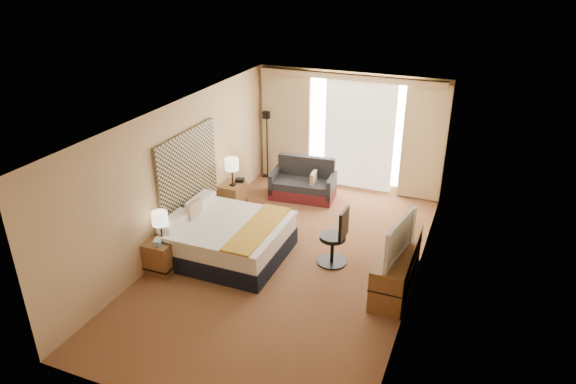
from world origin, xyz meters
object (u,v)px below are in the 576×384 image
at_px(bed, 228,238).
at_px(floor_lamp, 267,131).
at_px(lamp_right, 232,165).
at_px(media_dresser, 397,265).
at_px(television, 393,237).
at_px(desk_chair, 336,240).
at_px(lamp_left, 160,219).
at_px(nightstand_left, 162,255).
at_px(nightstand_right, 232,196).
at_px(loveseat, 304,185).

distance_m(bed, floor_lamp, 3.71).
xyz_separation_m(bed, lamp_right, (-0.76, 1.63, 0.67)).
distance_m(media_dresser, floor_lamp, 5.04).
bearing_deg(television, desk_chair, 73.88).
bearing_deg(floor_lamp, lamp_left, -89.09).
distance_m(nightstand_left, floor_lamp, 4.43).
bearing_deg(television, floor_lamp, 56.08).
bearing_deg(lamp_left, nightstand_right, 90.90).
distance_m(nightstand_left, lamp_left, 0.70).
height_order(bed, television, television).
bearing_deg(lamp_right, media_dresser, -20.94).
bearing_deg(nightstand_left, media_dresser, 15.84).
bearing_deg(desk_chair, loveseat, 123.65).
relative_size(bed, floor_lamp, 1.19).
distance_m(loveseat, desk_chair, 2.73).
xyz_separation_m(media_dresser, floor_lamp, (-3.73, 3.30, 0.78)).
distance_m(nightstand_left, bed, 1.15).
bearing_deg(nightstand_right, television, -25.56).
bearing_deg(loveseat, lamp_right, -140.43).
bearing_deg(lamp_right, loveseat, 45.22).
height_order(floor_lamp, lamp_left, floor_lamp).
bearing_deg(desk_chair, nightstand_left, -152.40).
xyz_separation_m(bed, loveseat, (0.37, 2.76, -0.06)).
bearing_deg(desk_chair, lamp_left, -151.98).
bearing_deg(desk_chair, nightstand_right, 156.56).
bearing_deg(nightstand_left, television, 11.68).
height_order(nightstand_left, floor_lamp, floor_lamp).
relative_size(loveseat, floor_lamp, 0.89).
xyz_separation_m(floor_lamp, television, (3.68, -3.60, -0.11)).
xyz_separation_m(loveseat, floor_lamp, (-1.21, 0.77, 0.85)).
xyz_separation_m(media_dresser, lamp_right, (-3.65, 1.40, 0.66)).
bearing_deg(nightstand_left, floor_lamp, 90.40).
xyz_separation_m(media_dresser, desk_chair, (-1.08, 0.22, 0.12)).
bearing_deg(nightstand_left, lamp_left, -5.93).
xyz_separation_m(bed, desk_chair, (1.81, 0.45, 0.13)).
distance_m(floor_lamp, television, 5.15).
bearing_deg(loveseat, floor_lamp, 141.83).
distance_m(media_dresser, lamp_left, 3.86).
bearing_deg(desk_chair, lamp_right, 157.10).
distance_m(nightstand_left, desk_chair, 2.92).
height_order(loveseat, desk_chair, desk_chair).
xyz_separation_m(bed, floor_lamp, (-0.84, 3.53, 0.79)).
xyz_separation_m(floor_lamp, desk_chair, (2.65, -3.08, -0.66)).
height_order(media_dresser, loveseat, loveseat).
relative_size(nightstand_left, lamp_left, 1.01).
bearing_deg(loveseat, television, -54.47).
bearing_deg(loveseat, desk_chair, -63.72).
distance_m(floor_lamp, lamp_left, 4.36).
distance_m(nightstand_right, desk_chair, 2.90).
height_order(nightstand_left, television, television).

